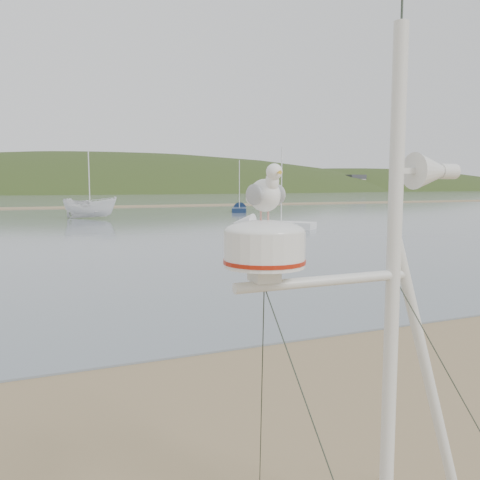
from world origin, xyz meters
name	(u,v)px	position (x,y,z in m)	size (l,w,h in m)	color
water	(22,198)	(0.00, 132.00, 0.02)	(560.00, 256.00, 0.04)	slate
sandbar	(24,208)	(0.00, 70.00, 0.07)	(560.00, 7.00, 0.07)	olive
hill_ridge	(68,236)	(18.52, 235.00, -19.70)	(620.00, 180.00, 80.00)	#233214
far_cottages	(30,183)	(3.00, 196.00, 4.00)	(294.40, 6.30, 8.00)	beige
mast_rig	(386,433)	(2.20, -1.90, 1.30)	(2.39, 2.55, 5.39)	silver
boat_white	(89,190)	(5.66, 44.92, 2.74)	(2.03, 2.08, 5.40)	white
sailboat_blue_far	(240,209)	(24.22, 52.10, 0.30)	(4.24, 6.75, 6.65)	#12223F
sailboat_white_near	(261,224)	(16.17, 29.42, 0.30)	(5.47, 5.93, 6.48)	white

